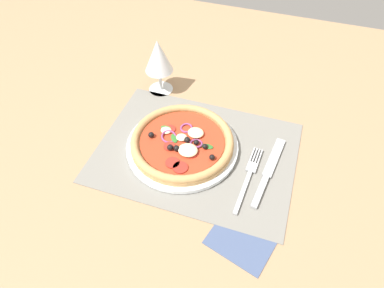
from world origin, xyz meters
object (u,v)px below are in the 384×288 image
(pizza, at_px, (183,140))
(knife, at_px, (269,170))
(wine_glass, at_px, (158,58))
(napkin, at_px, (243,237))
(plate, at_px, (183,145))
(fork, at_px, (249,175))

(pizza, distance_m, knife, 0.20)
(wine_glass, relative_size, napkin, 1.29)
(pizza, bearing_deg, napkin, -44.23)
(pizza, distance_m, wine_glass, 0.23)
(plate, xyz_separation_m, fork, (0.16, -0.03, -0.00))
(pizza, bearing_deg, knife, -2.16)
(plate, relative_size, napkin, 2.20)
(plate, xyz_separation_m, pizza, (0.00, -0.00, 0.02))
(knife, relative_size, wine_glass, 1.35)
(fork, height_order, knife, knife)
(pizza, height_order, knife, pizza)
(plate, height_order, fork, plate)
(plate, xyz_separation_m, knife, (0.20, -0.01, -0.00))
(pizza, relative_size, wine_glass, 1.56)
(plate, relative_size, fork, 1.41)
(pizza, bearing_deg, wine_glass, 125.23)
(pizza, bearing_deg, plate, 122.62)
(fork, xyz_separation_m, knife, (0.04, 0.03, 0.00))
(plate, bearing_deg, fork, -12.22)
(wine_glass, bearing_deg, knife, -29.77)
(plate, bearing_deg, wine_glass, 125.23)
(fork, xyz_separation_m, wine_glass, (-0.29, 0.21, 0.10))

